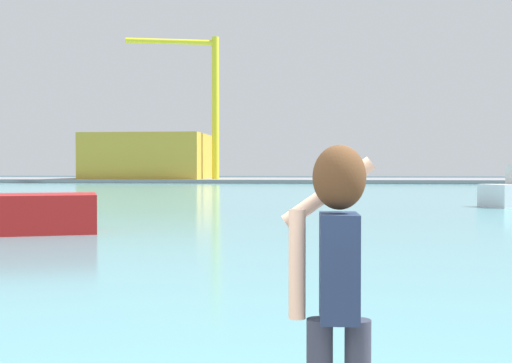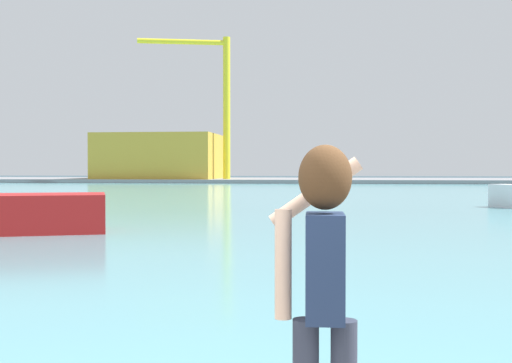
# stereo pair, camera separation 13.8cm
# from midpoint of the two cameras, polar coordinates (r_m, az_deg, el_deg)

# --- Properties ---
(ground_plane) EXTENTS (220.00, 220.00, 0.00)m
(ground_plane) POSITION_cam_midpoint_polar(r_m,az_deg,el_deg) (52.73, 5.06, -1.07)
(ground_plane) COLOR #334751
(harbor_water) EXTENTS (140.00, 100.00, 0.02)m
(harbor_water) POSITION_cam_midpoint_polar(r_m,az_deg,el_deg) (54.72, 5.08, -0.98)
(harbor_water) COLOR #599EA8
(harbor_water) RESTS_ON ground_plane
(far_shore_dock) EXTENTS (140.00, 20.00, 0.51)m
(far_shore_dock) POSITION_cam_midpoint_polar(r_m,az_deg,el_deg) (94.70, 5.33, 0.10)
(far_shore_dock) COLOR gray
(far_shore_dock) RESTS_ON ground_plane
(person_photographer) EXTENTS (0.53, 0.55, 1.74)m
(person_photographer) POSITION_cam_midpoint_polar(r_m,az_deg,el_deg) (3.49, 5.93, -7.94)
(person_photographer) COLOR #2D3342
(person_photographer) RESTS_ON quay_promenade
(warehouse_left) EXTENTS (16.74, 13.13, 6.42)m
(warehouse_left) POSITION_cam_midpoint_polar(r_m,az_deg,el_deg) (95.90, -9.40, 2.17)
(warehouse_left) COLOR gold
(warehouse_left) RESTS_ON far_shore_dock
(port_crane) EXTENTS (12.50, 3.82, 19.79)m
(port_crane) POSITION_cam_midpoint_polar(r_m,az_deg,el_deg) (91.96, -4.50, 7.73)
(port_crane) COLOR yellow
(port_crane) RESTS_ON far_shore_dock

